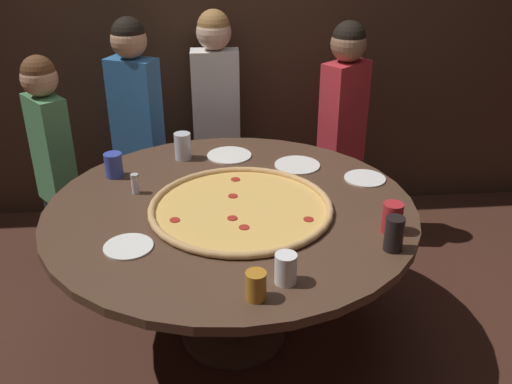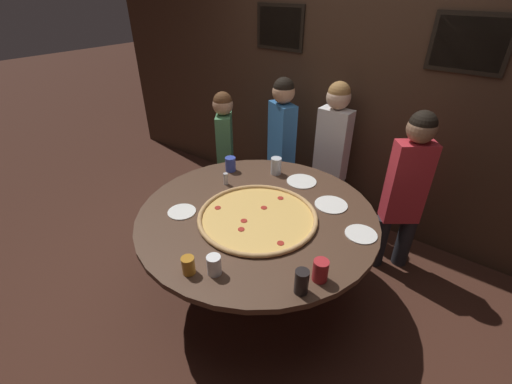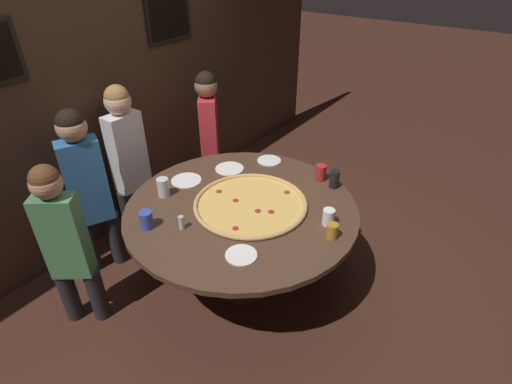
{
  "view_description": "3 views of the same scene",
  "coord_description": "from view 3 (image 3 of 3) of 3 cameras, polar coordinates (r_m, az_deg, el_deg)",
  "views": [
    {
      "loc": [
        -0.09,
        -2.27,
        1.95
      ],
      "look_at": [
        0.11,
        -0.07,
        0.84
      ],
      "focal_mm": 40.0,
      "sensor_mm": 36.0,
      "label": 1
    },
    {
      "loc": [
        1.19,
        -1.56,
        2.12
      ],
      "look_at": [
        -0.06,
        0.06,
        0.86
      ],
      "focal_mm": 24.0,
      "sensor_mm": 36.0,
      "label": 2
    },
    {
      "loc": [
        -1.85,
        -1.45,
        2.38
      ],
      "look_at": [
        0.07,
        -0.08,
        0.85
      ],
      "focal_mm": 28.0,
      "sensor_mm": 36.0,
      "label": 3
    }
  ],
  "objects": [
    {
      "name": "diner_side_right",
      "position": [
        3.26,
        -22.99,
        0.91
      ],
      "size": [
        0.37,
        0.27,
        1.39
      ],
      "rotation": [
        0.0,
        0.0,
        2.69
      ],
      "color": "#232328",
      "rests_on": "ground_plane"
    },
    {
      "name": "drink_cup_centre_back",
      "position": [
        2.7,
        10.31,
        -3.55
      ],
      "size": [
        0.08,
        0.08,
        0.12
      ],
      "primitive_type": "cylinder",
      "color": "white",
      "rests_on": "dining_table"
    },
    {
      "name": "condiment_shaker",
      "position": [
        2.67,
        -10.62,
        -4.31
      ],
      "size": [
        0.04,
        0.04,
        0.1
      ],
      "color": "silver",
      "rests_on": "dining_table"
    },
    {
      "name": "white_plate_left_side",
      "position": [
        3.32,
        -3.81,
        3.35
      ],
      "size": [
        0.24,
        0.24,
        0.01
      ],
      "primitive_type": "cylinder",
      "color": "white",
      "rests_on": "dining_table"
    },
    {
      "name": "diner_far_right",
      "position": [
        3.57,
        -17.8,
        5.0
      ],
      "size": [
        0.35,
        0.21,
        1.41
      ],
      "rotation": [
        0.0,
        0.0,
        3.12
      ],
      "color": "#232328",
      "rests_on": "ground_plane"
    },
    {
      "name": "drink_cup_near_right",
      "position": [
        2.73,
        -15.41,
        -3.85
      ],
      "size": [
        0.09,
        0.09,
        0.12
      ],
      "primitive_type": "cylinder",
      "color": "#384CB7",
      "rests_on": "dining_table"
    },
    {
      "name": "white_plate_beside_cup",
      "position": [
        3.2,
        -9.93,
        1.64
      ],
      "size": [
        0.24,
        0.24,
        0.01
      ],
      "primitive_type": "cylinder",
      "color": "white",
      "rests_on": "dining_table"
    },
    {
      "name": "white_plate_right_side",
      "position": [
        2.45,
        -2.13,
        -8.99
      ],
      "size": [
        0.2,
        0.2,
        0.01
      ],
      "primitive_type": "cylinder",
      "color": "white",
      "rests_on": "dining_table"
    },
    {
      "name": "diner_far_left",
      "position": [
        3.86,
        -6.69,
        8.25
      ],
      "size": [
        0.35,
        0.31,
        1.38
      ],
      "rotation": [
        0.0,
        0.0,
        -2.48
      ],
      "color": "#232328",
      "rests_on": "ground_plane"
    },
    {
      "name": "white_plate_near_front",
      "position": [
        3.44,
        1.88,
        4.52
      ],
      "size": [
        0.2,
        0.2,
        0.01
      ],
      "primitive_type": "cylinder",
      "color": "white",
      "rests_on": "dining_table"
    },
    {
      "name": "ground_plane",
      "position": [
        3.35,
        -1.84,
        -12.42
      ],
      "size": [
        24.0,
        24.0,
        0.0
      ],
      "primitive_type": "plane",
      "color": "#422319"
    },
    {
      "name": "drink_cup_by_shaker",
      "position": [
        3.18,
        9.22,
        2.74
      ],
      "size": [
        0.08,
        0.08,
        0.13
      ],
      "primitive_type": "cylinder",
      "color": "#B22328",
      "rests_on": "dining_table"
    },
    {
      "name": "drink_cup_far_right",
      "position": [
        3.1,
        11.14,
        1.83
      ],
      "size": [
        0.08,
        0.08,
        0.14
      ],
      "primitive_type": "cylinder",
      "color": "black",
      "rests_on": "dining_table"
    },
    {
      "name": "giant_pizza",
      "position": [
        2.86,
        -0.79,
        -1.69
      ],
      "size": [
        0.82,
        0.82,
        0.03
      ],
      "color": "#EAB75B",
      "rests_on": "dining_table"
    },
    {
      "name": "drink_cup_near_left",
      "position": [
        3.02,
        -13.12,
        0.67
      ],
      "size": [
        0.09,
        0.09,
        0.14
      ],
      "primitive_type": "cylinder",
      "color": "silver",
      "rests_on": "dining_table"
    },
    {
      "name": "back_wall",
      "position": [
        3.59,
        -21.38,
        13.32
      ],
      "size": [
        6.4,
        0.08,
        2.6
      ],
      "color": "#3D281C",
      "rests_on": "ground_plane"
    },
    {
      "name": "dining_table",
      "position": [
        2.94,
        -2.05,
        -3.92
      ],
      "size": [
        1.67,
        1.67,
        0.74
      ],
      "color": "#4C3323",
      "rests_on": "ground_plane"
    },
    {
      "name": "diner_centre_back",
      "position": [
        2.87,
        -25.63,
        -6.2
      ],
      "size": [
        0.28,
        0.32,
        1.27
      ],
      "rotation": [
        0.0,
        0.0,
        2.22
      ],
      "color": "#232328",
      "rests_on": "ground_plane"
    },
    {
      "name": "drink_cup_beside_pizza",
      "position": [
        2.59,
        10.84,
        -5.5
      ],
      "size": [
        0.07,
        0.07,
        0.11
      ],
      "primitive_type": "cylinder",
      "color": "#BC7A23",
      "rests_on": "dining_table"
    }
  ]
}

